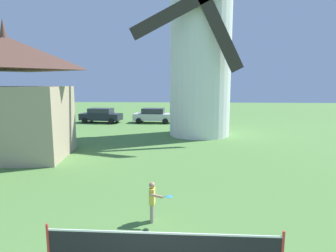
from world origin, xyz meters
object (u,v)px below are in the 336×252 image
chapel (9,100)px  tennis_net (162,246)px  parked_car_silver (153,115)px  windmill (200,48)px  parked_car_black (101,115)px  player_far (153,199)px

chapel → tennis_net: bearing=-45.4°
parked_car_silver → tennis_net: bearing=-83.1°
windmill → parked_car_silver: size_ratio=3.58×
parked_car_black → parked_car_silver: same height
parked_car_black → chapel: (-0.72, -14.55, 2.47)m
windmill → parked_car_black: bearing=146.9°
parked_car_black → chapel: 14.77m
player_far → parked_car_black: size_ratio=0.27×
player_far → tennis_net: bearing=-78.7°
windmill → tennis_net: 18.48m
windmill → chapel: 13.97m
parked_car_silver → chapel: size_ratio=0.56×
chapel → windmill: bearing=35.8°
tennis_net → parked_car_black: bearing=109.7°
player_far → chapel: size_ratio=0.16×
parked_car_silver → windmill: bearing=-56.4°
tennis_net → chapel: 13.49m
tennis_net → player_far: size_ratio=4.12×
parked_car_silver → chapel: 16.28m
parked_car_silver → chapel: (-6.35, -14.78, 2.47)m
tennis_net → parked_car_black: parked_car_black is taller
parked_car_silver → chapel: chapel is taller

